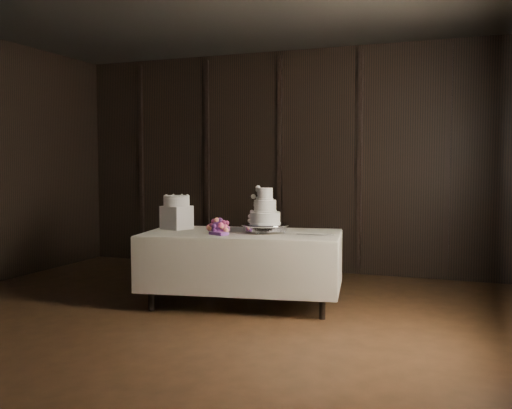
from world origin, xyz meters
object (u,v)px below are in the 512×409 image
(display_table, at_px, (242,265))
(box_pedestal, at_px, (177,218))
(cake_stand, at_px, (265,228))
(wedding_cake, at_px, (262,210))
(small_cake, at_px, (177,201))
(bouquet, at_px, (219,227))

(display_table, xyz_separation_m, box_pedestal, (-0.77, 0.03, 0.47))
(cake_stand, bearing_deg, display_table, -170.21)
(cake_stand, xyz_separation_m, wedding_cake, (-0.03, -0.02, 0.19))
(display_table, relative_size, small_cake, 7.71)
(cake_stand, bearing_deg, small_cake, -179.35)
(box_pedestal, relative_size, small_cake, 0.94)
(box_pedestal, distance_m, small_cake, 0.18)
(small_cake, bearing_deg, wedding_cake, -0.24)
(display_table, distance_m, bouquet, 0.48)
(box_pedestal, bearing_deg, small_cake, 0.00)
(display_table, xyz_separation_m, small_cake, (-0.77, 0.03, 0.65))
(wedding_cake, bearing_deg, cake_stand, 46.87)
(wedding_cake, xyz_separation_m, bouquet, (-0.40, -0.19, -0.17))
(display_table, xyz_separation_m, wedding_cake, (0.21, 0.02, 0.58))
(wedding_cake, distance_m, box_pedestal, 0.99)
(cake_stand, distance_m, box_pedestal, 1.01)
(bouquet, relative_size, box_pedestal, 1.51)
(cake_stand, relative_size, wedding_cake, 1.32)
(box_pedestal, bearing_deg, wedding_cake, -0.24)
(display_table, xyz_separation_m, cake_stand, (0.23, 0.04, 0.39))
(box_pedestal, xyz_separation_m, small_cake, (0.00, 0.00, 0.18))
(display_table, height_order, bouquet, bouquet)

